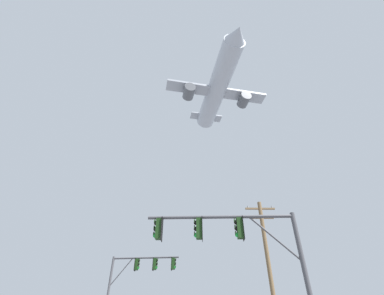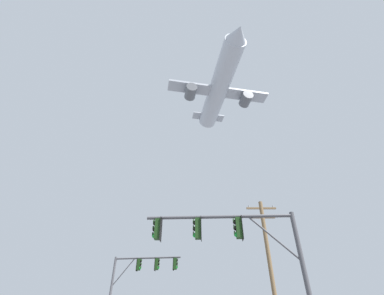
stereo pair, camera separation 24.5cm
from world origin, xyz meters
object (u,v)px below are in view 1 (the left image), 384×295
signal_pole_far (137,275)px  airplane (217,88)px  signal_pole_near (236,243)px  utility_pole (269,265)px

signal_pole_far → airplane: 35.62m
signal_pole_far → airplane: bearing=44.7°
signal_pole_near → utility_pole: 7.78m
signal_pole_near → signal_pole_far: 14.24m
utility_pole → airplane: bearing=90.5°
signal_pole_far → utility_pole: size_ratio=0.71×
signal_pole_near → utility_pole: bearing=64.8°
signal_pole_near → airplane: 40.28m
signal_pole_near → signal_pole_far: (-6.40, 12.71, 0.51)m
signal_pole_near → signal_pole_far: size_ratio=1.01×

